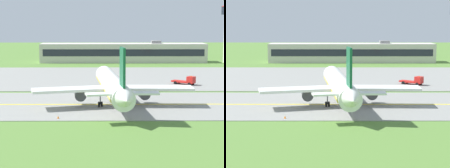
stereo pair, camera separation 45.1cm
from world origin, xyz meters
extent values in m
plane|color=#517A33|center=(0.00, 0.00, 0.00)|extent=(500.00, 500.00, 0.00)
cube|color=gray|center=(0.00, 0.00, 0.05)|extent=(240.00, 28.00, 0.10)
cube|color=gray|center=(10.00, 42.00, 0.05)|extent=(140.00, 52.00, 0.10)
cube|color=yellow|center=(0.00, 0.00, 0.11)|extent=(220.00, 0.60, 0.01)
cylinder|color=white|center=(-0.83, 0.08, 4.20)|extent=(7.61, 34.23, 4.00)
cone|color=white|center=(-2.78, 18.18, 4.20)|extent=(4.06, 2.99, 3.80)
cone|color=white|center=(1.13, -18.21, 4.60)|extent=(3.72, 3.54, 3.40)
cube|color=gold|center=(-0.83, 0.08, 3.70)|extent=(7.40, 31.54, 0.36)
cube|color=#1E232D|center=(-2.54, 15.99, 4.90)|extent=(3.57, 2.15, 0.70)
cube|color=white|center=(-9.05, -3.01, 3.70)|extent=(15.72, 8.32, 0.50)
cylinder|color=#47474C|center=(-7.27, -0.81, 2.30)|extent=(2.65, 3.63, 2.30)
cylinder|color=black|center=(-7.44, 0.78, 2.30)|extent=(2.11, 0.47, 2.10)
cube|color=white|center=(7.85, -1.20, 3.70)|extent=(15.15, 5.29, 0.50)
cylinder|color=#47474C|center=(5.65, 0.58, 2.30)|extent=(2.65, 3.63, 2.30)
cylinder|color=black|center=(5.48, 2.17, 2.30)|extent=(2.11, 0.47, 2.10)
cube|color=#145938|center=(0.77, -14.83, 9.45)|extent=(0.87, 4.42, 6.50)
cube|color=white|center=(-2.39, -15.37, 5.00)|extent=(6.37, 3.61, 0.30)
cube|color=white|center=(3.97, -14.69, 5.00)|extent=(6.01, 2.41, 0.30)
cylinder|color=slate|center=(-2.22, 13.01, 1.38)|extent=(0.24, 0.24, 1.65)
cylinder|color=black|center=(-2.22, 13.01, 0.55)|extent=(0.47, 1.13, 1.10)
cylinder|color=slate|center=(-3.20, -2.19, 1.38)|extent=(0.24, 0.24, 1.65)
cylinder|color=black|center=(-3.48, -2.21, 0.55)|extent=(0.47, 1.13, 1.10)
cylinder|color=black|center=(-2.93, -2.16, 0.55)|extent=(0.47, 1.13, 1.10)
cylinder|color=slate|center=(1.97, -1.63, 1.38)|extent=(0.24, 0.24, 1.65)
cylinder|color=black|center=(1.69, -1.66, 0.55)|extent=(0.47, 1.13, 1.10)
cylinder|color=black|center=(2.24, -1.60, 0.55)|extent=(0.47, 1.13, 1.10)
cube|color=red|center=(20.44, 25.47, 1.50)|extent=(2.65, 2.69, 1.80)
cube|color=#1E232D|center=(21.04, 25.00, 1.81)|extent=(1.23, 1.52, 0.81)
cube|color=red|center=(17.93, 27.45, 0.80)|extent=(4.91, 4.50, 0.40)
cylinder|color=orange|center=(20.44, 25.47, 2.50)|extent=(0.20, 0.20, 0.18)
cylinder|color=black|center=(21.06, 26.25, 0.45)|extent=(0.89, 0.79, 0.90)
cylinder|color=black|center=(19.82, 24.68, 0.45)|extent=(0.89, 0.79, 0.90)
cylinder|color=black|center=(17.86, 28.85, 0.45)|extent=(0.89, 0.79, 0.90)
cylinder|color=black|center=(16.56, 27.20, 0.45)|extent=(0.89, 0.79, 0.90)
cube|color=beige|center=(4.61, 89.20, 3.90)|extent=(68.47, 10.70, 7.81)
cube|color=#1E232D|center=(4.61, 83.80, 4.29)|extent=(65.73, 0.10, 2.81)
cube|color=slate|center=(18.31, 89.20, 8.41)|extent=(4.00, 4.00, 1.20)
cone|color=orange|center=(-10.40, -12.30, 0.30)|extent=(0.44, 0.44, 0.60)
camera|label=1|loc=(-1.55, -82.51, 16.96)|focal=65.86mm
camera|label=2|loc=(-1.10, -82.52, 16.96)|focal=65.86mm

